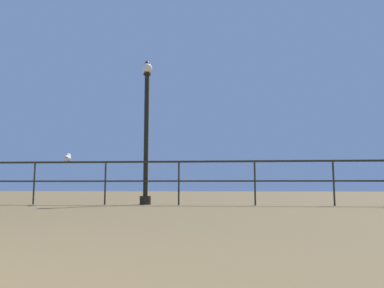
# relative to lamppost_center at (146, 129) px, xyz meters

# --- Properties ---
(pier_railing) EXTENTS (21.09, 0.05, 1.12)m
(pier_railing) POSITION_rel_lamppost_center_xyz_m (-0.05, -0.21, -1.15)
(pier_railing) COLOR #2E2B1A
(pier_railing) RESTS_ON ground_plane
(lamppost_center) EXTENTS (0.29, 0.29, 3.89)m
(lamppost_center) POSITION_rel_lamppost_center_xyz_m (0.00, 0.00, 0.00)
(lamppost_center) COLOR black
(lamppost_center) RESTS_ON ground_plane
(seagull_on_rail) EXTENTS (0.25, 0.46, 0.22)m
(seagull_on_rail) POSITION_rel_lamppost_center_xyz_m (-2.05, -0.18, -0.75)
(seagull_on_rail) COLOR silver
(seagull_on_rail) RESTS_ON pier_railing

